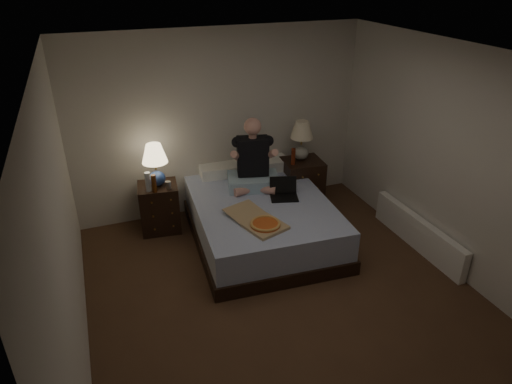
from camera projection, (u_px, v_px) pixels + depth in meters
name	position (u px, v px, depth m)	size (l,w,h in m)	color
floor	(286.00, 299.00, 4.86)	(4.00, 4.50, 0.00)	brown
ceiling	(295.00, 59.00, 3.72)	(4.00, 4.50, 0.00)	white
wall_back	(220.00, 123.00, 6.16)	(4.00, 2.50, 0.00)	silver
wall_front	(468.00, 378.00, 2.42)	(4.00, 2.50, 0.00)	silver
wall_left	(63.00, 236.00, 3.65)	(4.50, 2.50, 0.00)	silver
wall_right	(458.00, 164.00, 4.92)	(4.50, 2.50, 0.00)	silver
bed	(260.00, 218.00, 5.83)	(1.63, 2.17, 0.54)	#546AA9
nightstand_left	(160.00, 207.00, 5.98)	(0.50, 0.45, 0.64)	black
nightstand_right	(302.00, 183.00, 6.56)	(0.54, 0.49, 0.70)	black
lamp_left	(155.00, 165.00, 5.71)	(0.32, 0.32, 0.56)	navy
lamp_right	(301.00, 141.00, 6.33)	(0.32, 0.32, 0.56)	#989990
water_bottle	(148.00, 182.00, 5.64)	(0.07, 0.07, 0.25)	silver
soda_can	(168.00, 185.00, 5.73)	(0.07, 0.07, 0.10)	#A7A7A2
beer_bottle_left	(154.00, 183.00, 5.62)	(0.06, 0.06, 0.23)	#5A2B0C
beer_bottle_right	(293.00, 157.00, 6.24)	(0.06, 0.06, 0.23)	#62200E
person	(253.00, 154.00, 5.81)	(0.66, 0.52, 0.93)	black
laptop	(284.00, 190.00, 5.68)	(0.34, 0.28, 0.24)	black
pizza_box	(265.00, 225.00, 5.09)	(0.40, 0.76, 0.08)	tan
radiator	(418.00, 233.00, 5.65)	(0.10, 1.60, 0.40)	white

